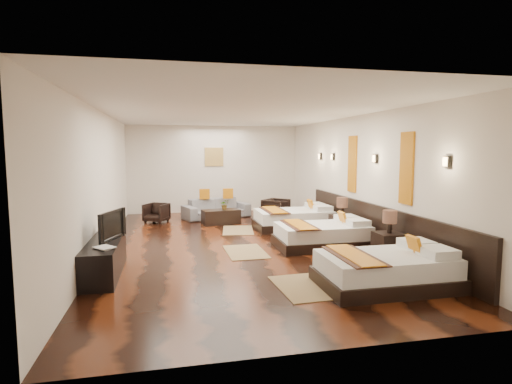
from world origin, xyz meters
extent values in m
cube|color=black|center=(0.00, 0.00, 0.00)|extent=(5.50, 9.50, 0.01)
cube|color=white|center=(0.00, 0.00, 2.80)|extent=(5.50, 9.50, 0.01)
cube|color=silver|center=(0.00, 4.75, 1.40)|extent=(5.50, 0.01, 2.80)
cube|color=silver|center=(-2.75, 0.00, 1.40)|extent=(0.01, 9.50, 2.80)
cube|color=silver|center=(2.75, 0.00, 1.40)|extent=(0.01, 9.50, 2.80)
cube|color=black|center=(2.71, -0.80, 0.45)|extent=(0.08, 6.60, 0.90)
cube|color=black|center=(1.67, -3.11, 0.10)|extent=(1.97, 1.22, 0.21)
cube|color=white|center=(1.67, -3.11, 0.35)|extent=(1.87, 1.12, 0.28)
cube|color=#CB740E|center=(2.14, -3.11, 0.60)|extent=(0.15, 0.30, 0.30)
cube|color=#38190F|center=(1.15, -3.11, 0.50)|extent=(0.52, 1.24, 0.02)
cube|color=#CB740E|center=(1.15, -3.11, 0.51)|extent=(0.36, 1.24, 0.02)
cube|color=black|center=(1.67, -0.57, 0.10)|extent=(1.92, 1.19, 0.20)
cube|color=white|center=(1.67, -0.57, 0.34)|extent=(1.83, 1.10, 0.27)
cube|color=#CB740E|center=(2.13, -0.57, 0.59)|extent=(0.14, 0.29, 0.30)
cube|color=#38190F|center=(1.17, -0.57, 0.48)|extent=(0.50, 1.21, 0.02)
cube|color=#CB740E|center=(1.17, -0.57, 0.50)|extent=(0.35, 1.21, 0.02)
cube|color=black|center=(1.67, 1.42, 0.10)|extent=(1.97, 1.22, 0.21)
cube|color=white|center=(1.67, 1.42, 0.35)|extent=(1.87, 1.12, 0.28)
cube|color=#CB740E|center=(2.14, 1.42, 0.60)|extent=(0.15, 0.30, 0.30)
cube|color=#38190F|center=(1.15, 1.42, 0.50)|extent=(0.52, 1.24, 0.02)
cube|color=#CB740E|center=(1.15, 1.42, 0.51)|extent=(0.36, 1.24, 0.02)
cube|color=black|center=(2.44, -1.88, 0.26)|extent=(0.48, 0.48, 0.53)
cylinder|color=black|center=(2.44, -1.88, 0.64)|extent=(0.08, 0.08, 0.21)
cylinder|color=#3F2619|center=(2.44, -1.88, 0.83)|extent=(0.25, 0.25, 0.23)
cube|color=black|center=(2.44, 0.18, 0.26)|extent=(0.47, 0.47, 0.53)
cylinder|color=black|center=(2.44, 0.18, 0.63)|extent=(0.08, 0.08, 0.21)
cylinder|color=#3F2619|center=(2.44, 0.18, 0.82)|extent=(0.25, 0.25, 0.23)
cube|color=olive|center=(0.47, -2.89, 0.01)|extent=(0.81, 1.24, 0.01)
cube|color=olive|center=(0.01, -0.67, 0.01)|extent=(0.78, 1.22, 0.01)
cube|color=olive|center=(0.23, 1.50, 0.01)|extent=(0.92, 1.30, 0.01)
cube|color=black|center=(-2.50, -1.64, 0.28)|extent=(0.50, 1.80, 0.55)
imported|color=black|center=(-2.45, -1.50, 0.79)|extent=(0.40, 0.83, 0.49)
imported|color=black|center=(-2.50, -2.20, 0.56)|extent=(0.37, 0.38, 0.03)
imported|color=brown|center=(-2.50, -0.96, 0.73)|extent=(0.40, 0.40, 0.36)
imported|color=slate|center=(-0.08, 3.52, 0.29)|extent=(2.12, 1.37, 0.58)
imported|color=black|center=(-1.81, 3.11, 0.27)|extent=(0.79, 0.80, 0.54)
imported|color=black|center=(1.59, 2.88, 0.30)|extent=(0.93, 0.93, 0.61)
cube|color=black|center=(-0.08, 2.47, 0.20)|extent=(1.07, 0.66, 0.40)
imported|color=#286220|center=(0.03, 2.48, 0.53)|extent=(0.25, 0.22, 0.27)
cube|color=#D86014|center=(2.73, -1.90, 1.70)|extent=(0.04, 0.40, 1.30)
cube|color=#D86014|center=(2.73, 0.30, 1.70)|extent=(0.04, 0.40, 1.30)
cube|color=black|center=(2.71, -3.00, 1.85)|extent=(0.06, 0.12, 0.18)
cube|color=#FFD18C|center=(2.68, -3.00, 1.85)|extent=(0.02, 0.10, 0.14)
cube|color=black|center=(2.71, -0.80, 1.85)|extent=(0.06, 0.12, 0.18)
cube|color=#FFD18C|center=(2.68, -0.80, 1.85)|extent=(0.02, 0.10, 0.14)
cube|color=black|center=(2.71, 1.40, 1.85)|extent=(0.06, 0.12, 0.18)
cube|color=#FFD18C|center=(2.68, 1.40, 1.85)|extent=(0.02, 0.10, 0.14)
cube|color=black|center=(2.71, 2.30, 1.85)|extent=(0.06, 0.12, 0.18)
cube|color=#FFD18C|center=(2.68, 2.30, 1.85)|extent=(0.02, 0.10, 0.14)
cube|color=#AD873F|center=(0.00, 4.73, 1.80)|extent=(0.60, 0.04, 0.60)
camera|label=1|loc=(-1.45, -8.42, 2.03)|focal=28.39mm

